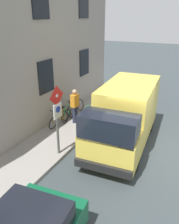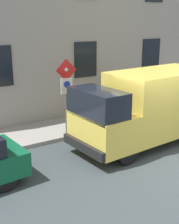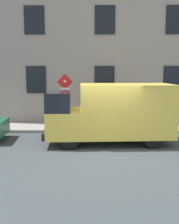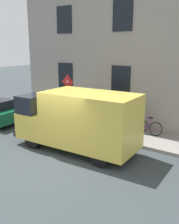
# 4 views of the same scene
# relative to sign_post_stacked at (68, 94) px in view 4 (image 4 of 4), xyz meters

# --- Properties ---
(ground_plane) EXTENTS (80.00, 80.00, 0.00)m
(ground_plane) POSITION_rel_sign_post_stacked_xyz_m (-2.85, -1.99, -1.91)
(ground_plane) COLOR #374042
(sidewalk_slab) EXTENTS (2.11, 15.82, 0.14)m
(sidewalk_slab) POSITION_rel_sign_post_stacked_xyz_m (0.85, -1.99, -1.84)
(sidewalk_slab) COLOR gray
(sidewalk_slab) RESTS_ON ground_plane
(building_facade) EXTENTS (0.75, 13.82, 7.96)m
(building_facade) POSITION_rel_sign_post_stacked_xyz_m (2.25, -1.99, 2.06)
(building_facade) COLOR gray
(building_facade) RESTS_ON ground_plane
(sign_post_stacked) EXTENTS (0.16, 0.56, 2.64)m
(sign_post_stacked) POSITION_rel_sign_post_stacked_xyz_m (0.00, 0.00, 0.00)
(sign_post_stacked) COLOR #474C47
(sign_post_stacked) RESTS_ON sidewalk_slab
(delivery_van) EXTENTS (2.32, 5.44, 2.50)m
(delivery_van) POSITION_rel_sign_post_stacked_xyz_m (-1.90, -2.15, -0.58)
(delivery_van) COLOR #E9CA4C
(delivery_van) RESTS_ON ground_plane
(bicycle_purple) EXTENTS (0.46, 1.71, 0.89)m
(bicycle_purple) POSITION_rel_sign_post_stacked_xyz_m (1.35, -3.72, -1.40)
(bicycle_purple) COLOR black
(bicycle_purple) RESTS_ON sidewalk_slab
(bicycle_green) EXTENTS (0.51, 1.72, 0.89)m
(bicycle_green) POSITION_rel_sign_post_stacked_xyz_m (1.35, -2.94, -1.40)
(bicycle_green) COLOR black
(bicycle_green) RESTS_ON sidewalk_slab
(bicycle_orange) EXTENTS (0.46, 1.72, 0.89)m
(bicycle_orange) POSITION_rel_sign_post_stacked_xyz_m (1.35, -2.16, -1.40)
(bicycle_orange) COLOR black
(bicycle_orange) RESTS_ON sidewalk_slab
(pedestrian) EXTENTS (0.31, 0.43, 1.72)m
(pedestrian) POSITION_rel_sign_post_stacked_xyz_m (0.85, -2.75, -0.84)
(pedestrian) COLOR #262B47
(pedestrian) RESTS_ON sidewalk_slab
(litter_bin) EXTENTS (0.44, 0.44, 0.90)m
(litter_bin) POSITION_rel_sign_post_stacked_xyz_m (0.14, -2.94, -1.32)
(litter_bin) COLOR #2D5133
(litter_bin) RESTS_ON sidewalk_slab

